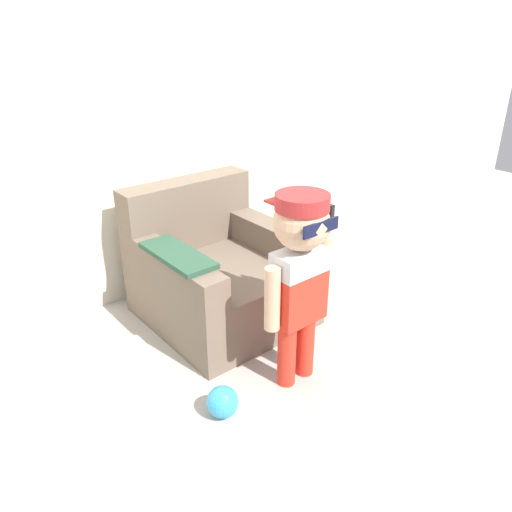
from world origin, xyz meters
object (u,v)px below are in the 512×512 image
person_child (299,263)px  toy_ball (222,402)px  armchair (217,273)px  side_table (308,246)px

person_child → toy_ball: person_child is taller
armchair → toy_ball: armchair is taller
side_table → armchair: bearing=178.7°
person_child → toy_ball: 0.79m
armchair → person_child: bearing=-94.5°
armchair → side_table: (0.82, -0.02, -0.03)m
person_child → side_table: (0.89, 0.80, -0.44)m
armchair → side_table: bearing=-1.3°
armchair → person_child: size_ratio=0.92×
armchair → side_table: armchair is taller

